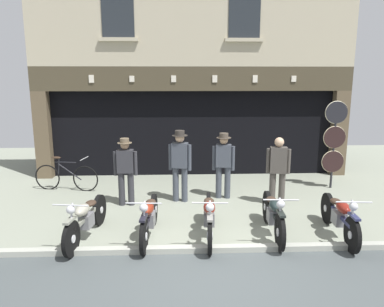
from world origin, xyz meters
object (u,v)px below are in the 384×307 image
shopkeeper_center (180,162)px  salesman_right (223,162)px  motorcycle_right (340,216)px  tyre_sign_pole (334,138)px  salesman_left (126,169)px  advert_board_far (113,113)px  motorcycle_center (209,216)px  motorcycle_left (86,218)px  motorcycle_center_right (273,214)px  assistant_far_right (278,168)px  leaning_bicycle (66,177)px  motorcycle_center_left (149,217)px  advert_board_near (152,116)px

shopkeeper_center → salesman_right: shopkeeper_center is taller
motorcycle_right → tyre_sign_pole: 3.48m
salesman_left → advert_board_far: 3.10m
tyre_sign_pole → motorcycle_center: bearing=-140.2°
salesman_right → advert_board_far: size_ratio=1.52×
motorcycle_left → shopkeeper_center: 2.83m
salesman_left → salesman_right: salesman_right is taller
motorcycle_center_right → advert_board_far: bearing=-47.5°
shopkeeper_center → assistant_far_right: (2.30, -0.37, -0.08)m
motorcycle_center → salesman_right: salesman_right is taller
motorcycle_left → tyre_sign_pole: bearing=-144.8°
motorcycle_right → advert_board_far: advert_board_far is taller
shopkeeper_center → motorcycle_left: bearing=61.4°
advert_board_far → leaning_bicycle: advert_board_far is taller
motorcycle_center_right → motorcycle_right: bearing=177.9°
salesman_left → tyre_sign_pole: size_ratio=0.68×
motorcycle_right → tyre_sign_pole: (1.16, 3.14, 0.96)m
shopkeeper_center → salesman_left: bearing=21.7°
shopkeeper_center → advert_board_far: 3.41m
shopkeeper_center → advert_board_far: advert_board_far is taller
tyre_sign_pole → advert_board_far: size_ratio=2.19×
motorcycle_center_left → leaning_bicycle: size_ratio=1.12×
motorcycle_left → shopkeeper_center: bearing=-122.1°
shopkeeper_center → advert_board_near: bearing=-61.1°
shopkeeper_center → tyre_sign_pole: 4.29m
motorcycle_center_left → motorcycle_center: (1.14, 0.01, 0.00)m
motorcycle_left → advert_board_far: advert_board_far is taller
motorcycle_center → motorcycle_right: (2.48, -0.11, -0.00)m
motorcycle_center_left → motorcycle_center: motorcycle_center is taller
assistant_far_right → motorcycle_left: bearing=33.5°
motorcycle_center_left → advert_board_near: 4.92m
motorcycle_left → leaning_bicycle: (-1.27, 3.14, -0.05)m
motorcycle_center_left → motorcycle_right: size_ratio=1.00×
shopkeeper_center → advert_board_near: 2.85m
motorcycle_center → motorcycle_center_right: motorcycle_center_right is taller
motorcycle_center → motorcycle_right: size_ratio=1.05×
salesman_right → advert_board_far: 4.03m
motorcycle_left → motorcycle_right: motorcycle_right is taller
motorcycle_center_right → salesman_left: 3.60m
advert_board_near → motorcycle_center: bearing=-74.1°
salesman_left → advert_board_far: size_ratio=1.49×
shopkeeper_center → leaning_bicycle: shopkeeper_center is taller
advert_board_far → motorcycle_center_right: bearing=-51.2°
salesman_left → leaning_bicycle: bearing=-34.7°
motorcycle_right → advert_board_near: 6.30m
motorcycle_left → assistant_far_right: 4.47m
advert_board_far → leaning_bicycle: 2.46m
motorcycle_right → salesman_left: (-4.29, 1.98, 0.47)m
salesman_right → motorcycle_left: bearing=46.8°
salesman_right → advert_board_far: (-3.08, 2.39, 1.00)m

